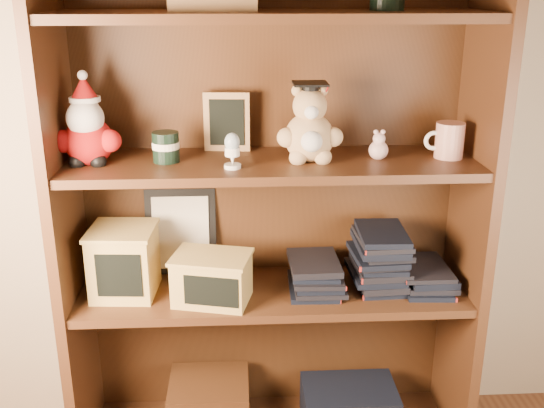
{
  "coord_description": "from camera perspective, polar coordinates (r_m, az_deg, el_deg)",
  "views": [
    {
      "loc": [
        -0.07,
        -0.41,
        1.42
      ],
      "look_at": [
        0.02,
        1.3,
        0.82
      ],
      "focal_mm": 42.0,
      "sensor_mm": 36.0,
      "label": 1
    }
  ],
  "objects": [
    {
      "name": "book_stack_right",
      "position": [
        1.99,
        13.65,
        -6.24
      ],
      "size": [
        0.14,
        0.2,
        0.06
      ],
      "color": "black",
      "rests_on": "shelf_lower"
    },
    {
      "name": "pink_figurine",
      "position": [
        1.81,
        9.53,
        5.02
      ],
      "size": [
        0.06,
        0.06,
        0.09
      ],
      "color": "#CFA5A0",
      "rests_on": "shelf_upper"
    },
    {
      "name": "teachers_tin",
      "position": [
        1.78,
        -9.5,
        5.09
      ],
      "size": [
        0.08,
        0.08,
        0.08
      ],
      "color": "black",
      "rests_on": "shelf_upper"
    },
    {
      "name": "egg_cup",
      "position": [
        1.69,
        -3.59,
        4.92
      ],
      "size": [
        0.05,
        0.05,
        0.1
      ],
      "color": "white",
      "rests_on": "shelf_upper"
    },
    {
      "name": "santa_plush",
      "position": [
        1.8,
        -16.24,
        6.43
      ],
      "size": [
        0.18,
        0.13,
        0.26
      ],
      "color": "#A50F0F",
      "rests_on": "shelf_upper"
    },
    {
      "name": "pencils_box",
      "position": [
        1.83,
        -5.4,
        -6.62
      ],
      "size": [
        0.25,
        0.2,
        0.14
      ],
      "color": "tan",
      "rests_on": "shelf_lower"
    },
    {
      "name": "book_stack_mid",
      "position": [
        1.93,
        9.59,
        -4.94
      ],
      "size": [
        0.14,
        0.2,
        0.18
      ],
      "color": "black",
      "rests_on": "shelf_lower"
    },
    {
      "name": "treats_box",
      "position": [
        1.91,
        -13.12,
        -4.97
      ],
      "size": [
        0.2,
        0.2,
        0.2
      ],
      "color": "tan",
      "rests_on": "shelf_lower"
    },
    {
      "name": "bookcase",
      "position": [
        1.88,
        -0.16,
        -0.68
      ],
      "size": [
        1.2,
        0.35,
        1.6
      ],
      "color": "#462714",
      "rests_on": "ground"
    },
    {
      "name": "certificate_frame",
      "position": [
        2.0,
        -8.16,
        -2.46
      ],
      "size": [
        0.22,
        0.06,
        0.27
      ],
      "color": "black",
      "rests_on": "shelf_lower"
    },
    {
      "name": "shelf_lower",
      "position": [
        1.93,
        -0.0,
        -7.94
      ],
      "size": [
        1.14,
        0.33,
        0.02
      ],
      "color": "#462714",
      "rests_on": "ground"
    },
    {
      "name": "shelf_upper",
      "position": [
        1.78,
        -0.0,
        3.57
      ],
      "size": [
        1.14,
        0.33,
        0.02
      ],
      "color": "#462714",
      "rests_on": "ground"
    },
    {
      "name": "book_stack_left",
      "position": [
        1.91,
        3.83,
        -6.22
      ],
      "size": [
        0.14,
        0.2,
        0.1
      ],
      "color": "black",
      "rests_on": "shelf_lower"
    },
    {
      "name": "teacher_mug",
      "position": [
        1.86,
        15.56,
        5.52
      ],
      "size": [
        0.11,
        0.08,
        0.1
      ],
      "color": "silver",
      "rests_on": "shelf_upper"
    },
    {
      "name": "grad_teddy_bear",
      "position": [
        1.76,
        3.39,
        6.58
      ],
      "size": [
        0.18,
        0.16,
        0.22
      ],
      "color": "tan",
      "rests_on": "shelf_upper"
    },
    {
      "name": "chalkboard_plaque",
      "position": [
        1.87,
        -4.07,
        7.28
      ],
      "size": [
        0.13,
        0.08,
        0.17
      ],
      "color": "#9E7547",
      "rests_on": "shelf_upper"
    }
  ]
}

